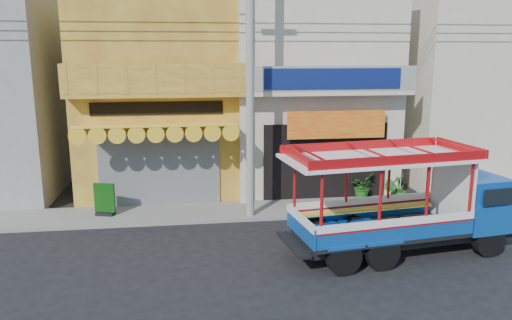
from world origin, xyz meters
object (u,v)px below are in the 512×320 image
at_px(utility_pole, 255,65).
at_px(green_sign, 105,202).
at_px(songthaew_truck, 418,201).
at_px(potted_plant_a, 362,186).
at_px(potted_plant_c, 399,188).
at_px(potted_plant_b, 392,194).

relative_size(utility_pole, green_sign, 25.88).
xyz_separation_m(utility_pole, green_sign, (-4.94, 0.71, -4.46)).
relative_size(songthaew_truck, potted_plant_a, 7.09).
height_order(songthaew_truck, potted_plant_c, songthaew_truck).
xyz_separation_m(green_sign, potted_plant_b, (9.76, -0.54, 0.03)).
relative_size(songthaew_truck, green_sign, 6.15).
bearing_deg(songthaew_truck, potted_plant_b, 77.51).
distance_m(utility_pole, potted_plant_b, 6.56).
bearing_deg(potted_plant_c, songthaew_truck, 14.27).
height_order(utility_pole, green_sign, utility_pole).
bearing_deg(potted_plant_c, green_sign, -58.15).
bearing_deg(potted_plant_c, potted_plant_a, -88.05).
xyz_separation_m(utility_pole, potted_plant_a, (4.19, 1.39, -4.44)).
xyz_separation_m(songthaew_truck, potted_plant_b, (0.78, 3.54, -0.85)).
bearing_deg(green_sign, potted_plant_b, -3.18).
height_order(green_sign, potted_plant_c, green_sign).
bearing_deg(green_sign, utility_pole, -8.13).
height_order(green_sign, potted_plant_a, green_sign).
bearing_deg(potted_plant_a, potted_plant_b, -112.65).
bearing_deg(potted_plant_a, utility_pole, 148.26).
distance_m(utility_pole, potted_plant_a, 6.26).
distance_m(green_sign, potted_plant_b, 9.78).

